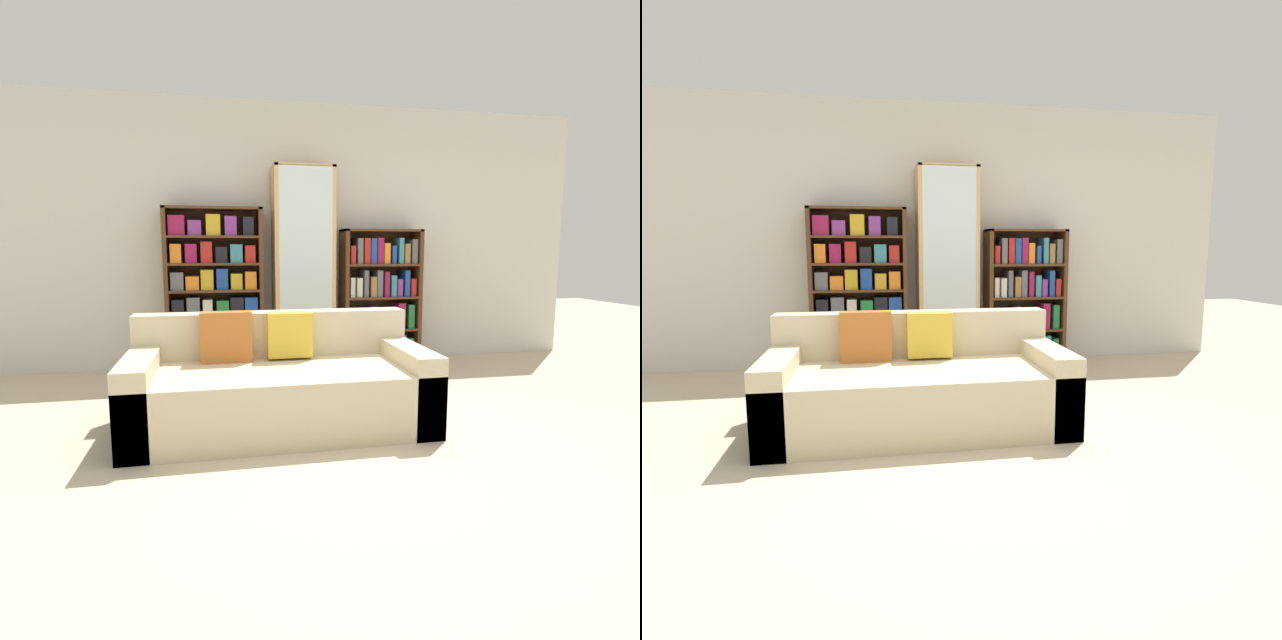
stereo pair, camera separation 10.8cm
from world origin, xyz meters
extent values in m
plane|color=beige|center=(0.00, 0.00, 0.00)|extent=(16.00, 16.00, 0.00)
cube|color=beige|center=(0.00, 2.51, 1.35)|extent=(6.42, 0.06, 2.70)
cube|color=beige|center=(-0.35, 0.55, 0.21)|extent=(2.02, 0.97, 0.42)
cube|color=beige|center=(-0.35, 0.93, 0.59)|extent=(2.02, 0.20, 0.33)
cube|color=beige|center=(-1.25, 0.55, 0.27)|extent=(0.20, 0.97, 0.54)
cube|color=beige|center=(0.56, 0.55, 0.27)|extent=(0.20, 0.97, 0.54)
cube|color=#B76628|center=(-0.70, 0.77, 0.60)|extent=(0.36, 0.12, 0.36)
cube|color=gold|center=(-0.24, 0.77, 0.60)|extent=(0.32, 0.12, 0.32)
cube|color=#4C2D19|center=(-1.23, 2.30, 0.81)|extent=(0.04, 0.32, 1.62)
cube|color=#4C2D19|center=(-0.33, 2.30, 0.81)|extent=(0.04, 0.32, 1.62)
cube|color=#4C2D19|center=(-0.78, 2.30, 1.61)|extent=(0.95, 0.32, 0.02)
cube|color=#4C2D19|center=(-0.78, 2.30, 0.01)|extent=(0.95, 0.32, 0.02)
cube|color=#4C2D19|center=(-0.78, 2.45, 0.81)|extent=(0.95, 0.01, 1.62)
cube|color=#4C2D19|center=(-0.78, 2.30, 0.29)|extent=(0.87, 0.32, 0.02)
cube|color=#4C2D19|center=(-0.78, 2.30, 0.55)|extent=(0.87, 0.32, 0.02)
cube|color=#4C2D19|center=(-0.78, 2.30, 0.81)|extent=(0.87, 0.32, 0.02)
cube|color=#4C2D19|center=(-0.78, 2.30, 1.07)|extent=(0.87, 0.32, 0.02)
cube|color=#4C2D19|center=(-0.78, 2.30, 1.34)|extent=(0.87, 0.32, 0.02)
cube|color=teal|center=(-1.12, 2.29, 0.12)|extent=(0.13, 0.24, 0.20)
cube|color=#8E1947|center=(-0.95, 2.29, 0.10)|extent=(0.11, 0.24, 0.15)
cube|color=#7A3384|center=(-0.78, 2.29, 0.13)|extent=(0.13, 0.24, 0.20)
cube|color=gold|center=(-0.61, 2.29, 0.11)|extent=(0.10, 0.24, 0.17)
cube|color=orange|center=(-0.44, 2.29, 0.11)|extent=(0.12, 0.24, 0.17)
cube|color=#AD231E|center=(-1.15, 2.29, 0.38)|extent=(0.08, 0.24, 0.16)
cube|color=#1E4293|center=(-1.06, 2.29, 0.39)|extent=(0.06, 0.24, 0.18)
cube|color=#7A3384|center=(-0.97, 2.29, 0.40)|extent=(0.07, 0.24, 0.20)
cube|color=#AD231E|center=(-0.87, 2.29, 0.40)|extent=(0.07, 0.24, 0.21)
cube|color=beige|center=(-0.78, 2.29, 0.37)|extent=(0.07, 0.24, 0.15)
cube|color=#8E1947|center=(-0.69, 2.29, 0.37)|extent=(0.07, 0.24, 0.14)
cube|color=#AD231E|center=(-0.59, 2.29, 0.39)|extent=(0.08, 0.24, 0.18)
cube|color=orange|center=(-0.49, 2.29, 0.40)|extent=(0.06, 0.24, 0.21)
cube|color=#AD231E|center=(-0.40, 2.29, 0.37)|extent=(0.07, 0.24, 0.14)
cube|color=black|center=(-1.13, 2.29, 0.65)|extent=(0.11, 0.24, 0.17)
cube|color=#5B5B60|center=(-0.99, 2.29, 0.66)|extent=(0.12, 0.24, 0.19)
cube|color=beige|center=(-0.85, 2.29, 0.64)|extent=(0.09, 0.24, 0.17)
cube|color=#237038|center=(-0.71, 2.29, 0.64)|extent=(0.12, 0.24, 0.15)
cube|color=black|center=(-0.57, 2.29, 0.65)|extent=(0.13, 0.24, 0.18)
cube|color=#1E4293|center=(-0.43, 2.29, 0.65)|extent=(0.13, 0.24, 0.18)
cube|color=#5B5B60|center=(-1.13, 2.29, 0.91)|extent=(0.12, 0.24, 0.17)
cube|color=orange|center=(-0.99, 2.29, 0.89)|extent=(0.12, 0.24, 0.13)
cube|color=gold|center=(-0.85, 2.29, 0.92)|extent=(0.12, 0.24, 0.20)
cube|color=#1E4293|center=(-0.71, 2.29, 0.93)|extent=(0.11, 0.24, 0.20)
cube|color=gold|center=(-0.57, 2.29, 0.90)|extent=(0.11, 0.24, 0.16)
cube|color=orange|center=(-0.43, 2.29, 0.91)|extent=(0.11, 0.24, 0.17)
cube|color=orange|center=(-1.14, 2.29, 1.18)|extent=(0.10, 0.24, 0.18)
cube|color=#8E1947|center=(-0.99, 2.29, 1.18)|extent=(0.11, 0.24, 0.18)
cube|color=#AD231E|center=(-0.85, 2.29, 1.19)|extent=(0.11, 0.24, 0.20)
cube|color=black|center=(-0.71, 2.29, 1.16)|extent=(0.11, 0.24, 0.15)
cube|color=teal|center=(-0.56, 2.29, 1.17)|extent=(0.12, 0.24, 0.18)
cube|color=#AD231E|center=(-0.43, 2.29, 1.17)|extent=(0.10, 0.24, 0.17)
cube|color=#8E1947|center=(-1.12, 2.29, 1.44)|extent=(0.15, 0.24, 0.19)
cube|color=#7A3384|center=(-0.95, 2.29, 1.42)|extent=(0.12, 0.24, 0.14)
cube|color=gold|center=(-0.78, 2.29, 1.45)|extent=(0.13, 0.24, 0.20)
cube|color=#7A3384|center=(-0.61, 2.29, 1.44)|extent=(0.11, 0.24, 0.19)
cube|color=black|center=(-0.44, 2.29, 1.44)|extent=(0.10, 0.24, 0.18)
cube|color=tan|center=(-0.17, 2.28, 1.02)|extent=(0.04, 0.36, 2.03)
cube|color=tan|center=(0.39, 2.28, 1.02)|extent=(0.04, 0.36, 2.03)
cube|color=tan|center=(0.11, 2.28, 2.02)|extent=(0.61, 0.36, 0.02)
cube|color=tan|center=(0.11, 2.28, 0.01)|extent=(0.61, 0.36, 0.02)
cube|color=tan|center=(0.11, 2.45, 1.02)|extent=(0.61, 0.01, 2.03)
cube|color=silver|center=(0.11, 2.10, 1.02)|extent=(0.53, 0.01, 2.01)
cube|color=tan|center=(0.11, 2.28, 0.36)|extent=(0.53, 0.32, 0.02)
cube|color=tan|center=(0.11, 2.28, 0.69)|extent=(0.53, 0.32, 0.02)
cube|color=tan|center=(0.11, 2.28, 1.02)|extent=(0.53, 0.32, 0.02)
cube|color=tan|center=(0.11, 2.28, 1.35)|extent=(0.53, 0.32, 0.02)
cube|color=tan|center=(0.11, 2.28, 1.68)|extent=(0.53, 0.32, 0.02)
cylinder|color=silver|center=(-0.09, 2.27, 0.06)|extent=(0.01, 0.01, 0.08)
cone|color=silver|center=(-0.09, 2.27, 0.15)|extent=(0.06, 0.06, 0.10)
cylinder|color=silver|center=(-0.01, 2.29, 0.06)|extent=(0.01, 0.01, 0.08)
cone|color=silver|center=(-0.01, 2.29, 0.15)|extent=(0.06, 0.06, 0.10)
cylinder|color=silver|center=(0.07, 2.29, 0.06)|extent=(0.01, 0.01, 0.08)
cone|color=silver|center=(0.07, 2.29, 0.15)|extent=(0.06, 0.06, 0.10)
cylinder|color=silver|center=(0.15, 2.29, 0.06)|extent=(0.01, 0.01, 0.08)
cone|color=silver|center=(0.15, 2.29, 0.15)|extent=(0.06, 0.06, 0.10)
cylinder|color=silver|center=(0.23, 2.27, 0.06)|extent=(0.01, 0.01, 0.08)
cone|color=silver|center=(0.23, 2.27, 0.15)|extent=(0.06, 0.06, 0.10)
cylinder|color=silver|center=(0.31, 2.27, 0.06)|extent=(0.01, 0.01, 0.08)
cone|color=silver|center=(0.31, 2.27, 0.15)|extent=(0.06, 0.06, 0.10)
cylinder|color=silver|center=(-0.09, 2.28, 0.41)|extent=(0.01, 0.01, 0.08)
cone|color=silver|center=(-0.09, 2.28, 0.49)|extent=(0.06, 0.06, 0.10)
cylinder|color=silver|center=(-0.01, 2.28, 0.41)|extent=(0.01, 0.01, 0.08)
cone|color=silver|center=(-0.01, 2.28, 0.49)|extent=(0.06, 0.06, 0.10)
cylinder|color=silver|center=(0.07, 2.29, 0.41)|extent=(0.01, 0.01, 0.08)
cone|color=silver|center=(0.07, 2.29, 0.49)|extent=(0.06, 0.06, 0.10)
cylinder|color=silver|center=(0.15, 2.28, 0.41)|extent=(0.01, 0.01, 0.08)
cone|color=silver|center=(0.15, 2.28, 0.49)|extent=(0.06, 0.06, 0.10)
cylinder|color=silver|center=(0.23, 2.27, 0.41)|extent=(0.01, 0.01, 0.08)
cone|color=silver|center=(0.23, 2.27, 0.49)|extent=(0.06, 0.06, 0.10)
cylinder|color=silver|center=(0.31, 2.28, 0.41)|extent=(0.01, 0.01, 0.08)
cone|color=silver|center=(0.31, 2.28, 0.49)|extent=(0.06, 0.06, 0.10)
cylinder|color=silver|center=(-0.07, 2.30, 0.74)|extent=(0.01, 0.01, 0.09)
cone|color=silver|center=(-0.07, 2.30, 0.84)|extent=(0.09, 0.09, 0.11)
cylinder|color=silver|center=(0.05, 2.29, 0.74)|extent=(0.01, 0.01, 0.09)
cone|color=silver|center=(0.05, 2.29, 0.84)|extent=(0.09, 0.09, 0.11)
cylinder|color=silver|center=(0.17, 2.29, 0.74)|extent=(0.01, 0.01, 0.09)
cone|color=silver|center=(0.17, 2.29, 0.84)|extent=(0.09, 0.09, 0.11)
cylinder|color=silver|center=(0.29, 2.26, 0.74)|extent=(0.01, 0.01, 0.09)
cone|color=silver|center=(0.29, 2.26, 0.84)|extent=(0.09, 0.09, 0.11)
cylinder|color=silver|center=(-0.09, 2.29, 1.06)|extent=(0.01, 0.01, 0.07)
cone|color=silver|center=(-0.09, 2.29, 1.14)|extent=(0.06, 0.06, 0.08)
cylinder|color=silver|center=(-0.01, 2.29, 1.06)|extent=(0.01, 0.01, 0.07)
cone|color=silver|center=(-0.01, 2.29, 1.14)|extent=(0.06, 0.06, 0.08)
cylinder|color=silver|center=(0.07, 2.27, 1.06)|extent=(0.01, 0.01, 0.07)
cone|color=silver|center=(0.07, 2.27, 1.14)|extent=(0.06, 0.06, 0.08)
cylinder|color=silver|center=(0.15, 2.26, 1.06)|extent=(0.01, 0.01, 0.07)
cone|color=silver|center=(0.15, 2.26, 1.14)|extent=(0.06, 0.06, 0.08)
cylinder|color=silver|center=(0.23, 2.26, 1.06)|extent=(0.01, 0.01, 0.07)
cone|color=silver|center=(0.23, 2.26, 1.14)|extent=(0.06, 0.06, 0.08)
cylinder|color=silver|center=(0.31, 2.28, 1.06)|extent=(0.01, 0.01, 0.07)
cone|color=silver|center=(0.31, 2.28, 1.14)|extent=(0.06, 0.06, 0.08)
cylinder|color=silver|center=(-0.07, 2.28, 1.39)|extent=(0.01, 0.01, 0.07)
cone|color=silver|center=(-0.07, 2.28, 1.47)|extent=(0.09, 0.09, 0.08)
cylinder|color=silver|center=(0.05, 2.26, 1.39)|extent=(0.01, 0.01, 0.07)
cone|color=silver|center=(0.05, 2.26, 1.47)|extent=(0.09, 0.09, 0.08)
cylinder|color=silver|center=(0.17, 2.29, 1.39)|extent=(0.01, 0.01, 0.07)
cone|color=silver|center=(0.17, 2.29, 1.47)|extent=(0.09, 0.09, 0.08)
cylinder|color=silver|center=(0.29, 2.26, 1.39)|extent=(0.01, 0.01, 0.07)
cone|color=silver|center=(0.29, 2.26, 1.47)|extent=(0.09, 0.09, 0.08)
cylinder|color=silver|center=(-0.07, 2.30, 1.73)|extent=(0.01, 0.01, 0.08)
cone|color=silver|center=(-0.07, 2.30, 1.83)|extent=(0.09, 0.09, 0.10)
cylinder|color=silver|center=(0.05, 2.27, 1.73)|extent=(0.01, 0.01, 0.08)
cone|color=silver|center=(0.05, 2.27, 1.83)|extent=(0.09, 0.09, 0.10)
cylinder|color=silver|center=(0.17, 2.26, 1.73)|extent=(0.01, 0.01, 0.08)
cone|color=silver|center=(0.17, 2.26, 1.83)|extent=(0.09, 0.09, 0.10)
cylinder|color=silver|center=(0.29, 2.29, 1.73)|extent=(0.01, 0.01, 0.08)
cone|color=silver|center=(0.29, 2.29, 1.83)|extent=(0.09, 0.09, 0.10)
cube|color=#4C2D19|center=(0.55, 2.30, 0.71)|extent=(0.04, 0.32, 1.42)
cube|color=#4C2D19|center=(1.34, 2.30, 0.71)|extent=(0.04, 0.32, 1.42)
cube|color=#4C2D19|center=(0.94, 2.30, 1.41)|extent=(0.84, 0.32, 0.02)
cube|color=#4C2D19|center=(0.94, 2.30, 0.01)|extent=(0.84, 0.32, 0.02)
cube|color=#4C2D19|center=(0.94, 2.45, 0.71)|extent=(0.84, 0.01, 1.42)
cube|color=#4C2D19|center=(0.94, 2.30, 0.37)|extent=(0.76, 0.32, 0.02)
cube|color=#4C2D19|center=(0.94, 2.30, 0.71)|extent=(0.76, 0.32, 0.02)
cube|color=#4C2D19|center=(0.94, 2.30, 1.05)|extent=(0.76, 0.32, 0.02)
cube|color=#5B5B60|center=(0.62, 2.29, 0.16)|extent=(0.08, 0.24, 0.28)
cube|color=#237038|center=(0.72, 2.29, 0.14)|extent=(0.07, 0.24, 0.22)
cube|color=#237038|center=(0.80, 2.29, 0.16)|extent=(0.06, 0.24, 0.27)
cube|color=teal|center=(0.90, 2.29, 0.13)|extent=(0.08, 0.24, 0.21)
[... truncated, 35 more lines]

